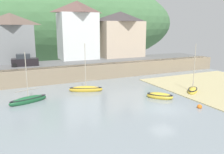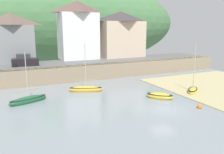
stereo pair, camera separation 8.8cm
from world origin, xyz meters
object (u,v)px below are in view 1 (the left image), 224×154
(mooring_buoy, at_px, (200,107))
(sailboat_blue_trim, at_px, (193,90))
(waterfront_building_left, at_px, (11,38))
(parked_car_near_slipway, at_px, (25,61))
(sailboat_nearest_shore, at_px, (160,96))
(sailboat_far_left, at_px, (28,100))
(waterfront_building_centre, at_px, (78,30))
(rowboat_small_beached, at_px, (86,89))
(waterfront_building_right, at_px, (120,34))

(mooring_buoy, bearing_deg, sailboat_blue_trim, 52.67)
(waterfront_building_left, xyz_separation_m, parked_car_near_slipway, (1.50, -4.50, -3.53))
(parked_car_near_slipway, distance_m, mooring_buoy, 27.22)
(sailboat_blue_trim, height_order, sailboat_nearest_shore, sailboat_blue_trim)
(waterfront_building_left, relative_size, mooring_buoy, 16.20)
(sailboat_far_left, xyz_separation_m, parked_car_near_slipway, (0.96, 12.34, 2.88))
(sailboat_blue_trim, bearing_deg, waterfront_building_left, 94.47)
(waterfront_building_centre, height_order, rowboat_small_beached, waterfront_building_centre)
(parked_car_near_slipway, bearing_deg, waterfront_building_centre, 28.98)
(waterfront_building_right, bearing_deg, waterfront_building_centre, -180.00)
(waterfront_building_centre, xyz_separation_m, sailboat_blue_trim, (8.94, -21.66, -7.67))
(waterfront_building_right, height_order, mooring_buoy, waterfront_building_right)
(rowboat_small_beached, bearing_deg, parked_car_near_slipway, 144.68)
(sailboat_nearest_shore, height_order, parked_car_near_slipway, parked_car_near_slipway)
(sailboat_far_left, height_order, parked_car_near_slipway, sailboat_far_left)
(waterfront_building_right, height_order, sailboat_nearest_shore, waterfront_building_right)
(sailboat_blue_trim, bearing_deg, sailboat_nearest_shore, 142.78)
(waterfront_building_left, relative_size, waterfront_building_right, 0.92)
(waterfront_building_right, distance_m, parked_car_near_slipway, 20.48)
(rowboat_small_beached, height_order, parked_car_near_slipway, rowboat_small_beached)
(sailboat_nearest_shore, xyz_separation_m, mooring_buoy, (1.69, -4.79, -0.12))
(sailboat_blue_trim, xyz_separation_m, mooring_buoy, (-3.81, -5.00, -0.15))
(waterfront_building_centre, distance_m, sailboat_far_left, 21.70)
(waterfront_building_left, height_order, parked_car_near_slipway, waterfront_building_left)
(waterfront_building_centre, distance_m, waterfront_building_right, 9.25)
(waterfront_building_centre, distance_m, rowboat_small_beached, 17.27)
(waterfront_building_right, relative_size, sailboat_far_left, 1.52)
(sailboat_nearest_shore, bearing_deg, waterfront_building_centre, 146.09)
(waterfront_building_right, relative_size, mooring_buoy, 17.67)
(mooring_buoy, bearing_deg, sailboat_far_left, 149.22)
(sailboat_nearest_shore, relative_size, sailboat_far_left, 0.54)
(sailboat_nearest_shore, height_order, sailboat_far_left, sailboat_far_left)
(sailboat_nearest_shore, relative_size, parked_car_near_slipway, 0.78)
(rowboat_small_beached, xyz_separation_m, mooring_buoy, (8.88, -11.64, -0.17))
(sailboat_blue_trim, relative_size, mooring_buoy, 12.72)
(waterfront_building_centre, bearing_deg, waterfront_building_right, 0.00)
(rowboat_small_beached, height_order, sailboat_nearest_shore, rowboat_small_beached)
(sailboat_blue_trim, xyz_separation_m, parked_car_near_slipway, (-19.32, 17.16, 2.89))
(sailboat_nearest_shore, bearing_deg, waterfront_building_right, 122.37)
(waterfront_building_centre, distance_m, sailboat_nearest_shore, 23.44)
(waterfront_building_right, xyz_separation_m, rowboat_small_beached, (-12.96, -15.02, -6.77))
(waterfront_building_centre, xyz_separation_m, sailboat_far_left, (-11.35, -16.84, -7.66))
(waterfront_building_left, height_order, waterfront_building_right, waterfront_building_right)
(sailboat_blue_trim, height_order, rowboat_small_beached, sailboat_blue_trim)
(rowboat_small_beached, xyz_separation_m, sailboat_far_left, (-7.60, -1.82, 0.00))
(sailboat_blue_trim, xyz_separation_m, rowboat_small_beached, (-12.68, 6.64, 0.01))
(waterfront_building_centre, height_order, mooring_buoy, waterfront_building_centre)
(sailboat_far_left, bearing_deg, waterfront_building_centre, 36.98)
(waterfront_building_left, bearing_deg, parked_car_near_slipway, -71.60)
(waterfront_building_left, relative_size, parked_car_near_slipway, 2.00)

